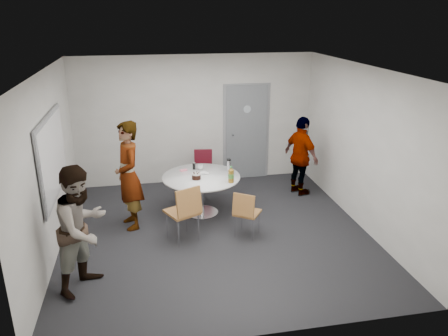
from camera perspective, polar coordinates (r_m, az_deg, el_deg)
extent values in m
plane|color=black|center=(7.40, -1.03, -8.52)|extent=(5.00, 5.00, 0.00)
plane|color=silver|center=(6.56, -1.17, 12.71)|extent=(5.00, 5.00, 0.00)
plane|color=#BCB9B2|center=(9.24, -3.75, 6.27)|extent=(5.00, 0.00, 5.00)
plane|color=#BCB9B2|center=(6.91, -21.97, 0.11)|extent=(0.00, 5.00, 5.00)
plane|color=#BCB9B2|center=(7.67, 17.67, 2.50)|extent=(0.00, 5.00, 5.00)
plane|color=#BCB9B2|center=(4.61, 4.27, -8.26)|extent=(5.00, 0.00, 5.00)
cube|color=slate|center=(9.48, 2.94, 4.62)|extent=(0.90, 0.05, 2.05)
cube|color=gray|center=(9.51, 2.90, 4.66)|extent=(1.02, 0.04, 2.12)
cylinder|color=#B2BFC6|center=(9.33, 3.04, 7.68)|extent=(0.16, 0.01, 0.16)
cylinder|color=silver|center=(9.36, 1.12, 4.40)|extent=(0.04, 0.14, 0.04)
cube|color=gray|center=(7.06, -21.51, 1.43)|extent=(0.03, 1.90, 1.25)
cube|color=white|center=(7.06, -21.36, 1.45)|extent=(0.01, 1.78, 1.13)
cylinder|color=white|center=(7.82, -3.00, -1.18)|extent=(1.39, 1.39, 0.03)
cylinder|color=silver|center=(7.95, -2.95, -3.56)|extent=(0.09, 0.09, 0.68)
cylinder|color=silver|center=(8.10, -2.91, -5.80)|extent=(0.60, 0.60, 0.02)
cylinder|color=white|center=(7.67, -3.63, -1.47)|extent=(0.21, 0.21, 0.01)
cylinder|color=black|center=(7.65, -3.64, -1.15)|extent=(0.16, 0.16, 0.08)
cylinder|color=silver|center=(7.63, -3.65, -0.78)|extent=(0.16, 0.16, 0.02)
cylinder|color=olive|center=(7.49, 0.92, -1.09)|extent=(0.10, 0.10, 0.22)
cylinder|color=#488736|center=(7.48, 0.92, -1.02)|extent=(0.10, 0.10, 0.08)
cone|color=olive|center=(7.44, 0.93, -0.11)|extent=(0.09, 0.09, 0.05)
cylinder|color=#4DAB56|center=(7.43, 0.93, 0.15)|extent=(0.04, 0.04, 0.02)
imported|color=white|center=(8.13, -3.11, 0.11)|extent=(0.16, 0.16, 0.09)
cylinder|color=black|center=(8.15, -3.95, 0.26)|extent=(0.05, 0.05, 0.12)
cylinder|color=silver|center=(8.06, 0.63, 0.34)|extent=(0.07, 0.07, 0.19)
cylinder|color=black|center=(8.02, 0.64, 1.08)|extent=(0.07, 0.07, 0.03)
cube|color=pink|center=(8.09, -5.32, -0.29)|extent=(0.15, 0.11, 0.02)
ellipsoid|color=white|center=(7.92, -2.58, -0.65)|extent=(0.19, 0.19, 0.03)
cube|color=#935D2D|center=(7.03, -5.49, -5.73)|extent=(0.61, 0.61, 0.04)
cube|color=#935D2D|center=(6.75, -4.60, -4.46)|extent=(0.44, 0.28, 0.44)
cylinder|color=silver|center=(7.37, -4.94, -6.58)|extent=(0.02, 0.02, 0.49)
cylinder|color=silver|center=(7.20, -7.47, -7.33)|extent=(0.02, 0.02, 0.49)
cylinder|color=silver|center=(7.09, -3.35, -7.67)|extent=(0.02, 0.02, 0.49)
cylinder|color=silver|center=(6.92, -5.95, -8.48)|extent=(0.02, 0.02, 0.49)
cube|color=#935D2D|center=(7.18, 3.06, -5.84)|extent=(0.53, 0.53, 0.03)
cube|color=#935D2D|center=(6.94, 2.57, -4.89)|extent=(0.34, 0.27, 0.36)
cylinder|color=silver|center=(7.35, 4.59, -6.98)|extent=(0.02, 0.02, 0.41)
cylinder|color=silver|center=(7.44, 2.34, -6.57)|extent=(0.02, 0.02, 0.41)
cylinder|color=silver|center=(7.09, 3.77, -8.02)|extent=(0.02, 0.02, 0.41)
cylinder|color=silver|center=(7.19, 1.44, -7.58)|extent=(0.02, 0.02, 0.41)
cube|color=maroon|center=(9.00, -2.69, -0.29)|extent=(0.44, 0.44, 0.03)
cube|color=maroon|center=(9.10, -2.74, 1.37)|extent=(0.38, 0.13, 0.37)
cylinder|color=silver|center=(8.92, -3.66, -1.93)|extent=(0.02, 0.02, 0.42)
cylinder|color=silver|center=(8.93, -1.64, -1.88)|extent=(0.02, 0.02, 0.42)
cylinder|color=silver|center=(9.22, -3.67, -1.20)|extent=(0.02, 0.02, 0.42)
cylinder|color=silver|center=(9.22, -1.71, -1.15)|extent=(0.02, 0.02, 0.42)
imported|color=#A5C6EA|center=(7.44, -12.36, -0.99)|extent=(0.61, 0.77, 1.85)
imported|color=white|center=(5.99, -18.02, -7.51)|extent=(1.02, 1.06, 1.72)
imported|color=black|center=(8.78, 10.04, 1.51)|extent=(0.68, 1.01, 1.60)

